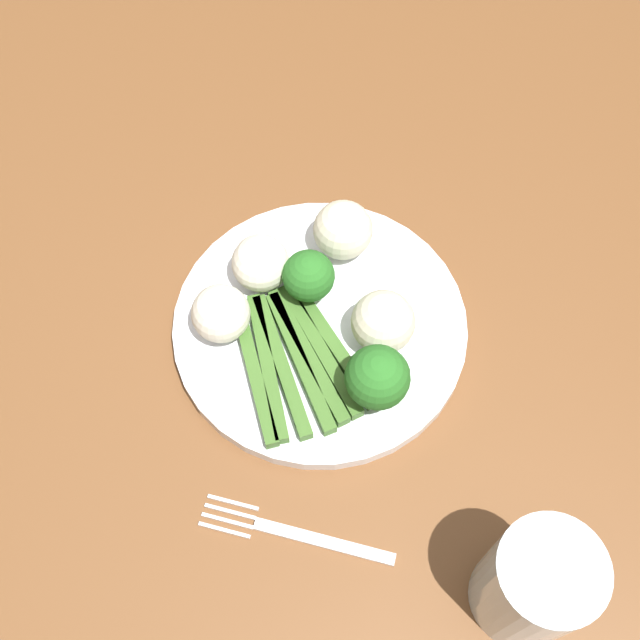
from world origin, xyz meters
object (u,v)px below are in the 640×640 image
(cauliflower_edge, at_px, (383,322))
(broccoli_left, at_px, (308,277))
(broccoli_back, at_px, (377,378))
(water_glass, at_px, (534,584))
(dining_table, at_px, (311,347))
(asparagus_bundle, at_px, (294,359))
(cauliflower_near_fork, at_px, (261,263))
(fork, at_px, (294,534))
(cauliflower_outer_edge, at_px, (221,314))
(plate, at_px, (320,326))
(cauliflower_front_left, at_px, (343,230))

(cauliflower_edge, bearing_deg, broccoli_left, 62.38)
(broccoli_back, xyz_separation_m, water_glass, (-0.16, -0.13, 0.00))
(dining_table, bearing_deg, asparagus_bundle, 175.60)
(cauliflower_near_fork, height_order, fork, cauliflower_near_fork)
(broccoli_back, height_order, cauliflower_outer_edge, broccoli_back)
(fork, bearing_deg, asparagus_bundle, -74.69)
(plate, xyz_separation_m, water_glass, (-0.22, -0.18, 0.05))
(asparagus_bundle, relative_size, water_glass, 1.44)
(broccoli_back, bearing_deg, cauliflower_outer_edge, 69.38)
(dining_table, xyz_separation_m, fork, (-0.23, -0.01, 0.11))
(asparagus_bundle, height_order, fork, asparagus_bundle)
(plate, xyz_separation_m, cauliflower_near_fork, (0.04, 0.06, 0.03))
(cauliflower_near_fork, relative_size, water_glass, 0.47)
(dining_table, height_order, plate, plate)
(broccoli_left, relative_size, cauliflower_edge, 1.02)
(cauliflower_front_left, bearing_deg, cauliflower_edge, -154.98)
(dining_table, bearing_deg, water_glass, -142.70)
(water_glass, bearing_deg, cauliflower_near_fork, 42.35)
(cauliflower_front_left, distance_m, water_glass, 0.35)
(cauliflower_outer_edge, xyz_separation_m, water_glass, (-0.21, -0.27, 0.02))
(dining_table, height_order, cauliflower_edge, cauliflower_edge)
(asparagus_bundle, xyz_separation_m, cauliflower_near_fork, (0.08, 0.04, 0.02))
(broccoli_left, xyz_separation_m, cauliflower_outer_edge, (-0.04, 0.07, -0.01))
(broccoli_back, bearing_deg, asparagus_bundle, 70.67)
(fork, bearing_deg, dining_table, -78.35)
(cauliflower_front_left, height_order, cauliflower_outer_edge, cauliflower_front_left)
(cauliflower_edge, bearing_deg, cauliflower_near_fork, 66.46)
(water_glass, bearing_deg, cauliflower_outer_edge, 52.23)
(plate, relative_size, water_glass, 2.36)
(plate, relative_size, cauliflower_front_left, 4.80)
(cauliflower_near_fork, distance_m, cauliflower_edge, 0.13)
(cauliflower_front_left, xyz_separation_m, cauliflower_outer_edge, (-0.10, 0.10, -0.00))
(broccoli_back, xyz_separation_m, cauliflower_outer_edge, (0.05, 0.14, -0.01))
(dining_table, xyz_separation_m, water_glass, (-0.26, -0.20, 0.17))
(dining_table, relative_size, cauliflower_near_fork, 22.71)
(dining_table, height_order, cauliflower_near_fork, cauliflower_near_fork)
(asparagus_bundle, relative_size, broccoli_left, 2.82)
(broccoli_left, height_order, cauliflower_edge, broccoli_left)
(broccoli_back, height_order, fork, broccoli_back)
(dining_table, relative_size, cauliflower_edge, 21.27)
(dining_table, distance_m, asparagus_bundle, 0.15)
(cauliflower_edge, distance_m, fork, 0.20)
(cauliflower_front_left, bearing_deg, water_glass, -151.30)
(cauliflower_outer_edge, bearing_deg, asparagus_bundle, -111.99)
(broccoli_left, xyz_separation_m, cauliflower_edge, (-0.04, -0.07, -0.00))
(asparagus_bundle, bearing_deg, cauliflower_outer_edge, -139.98)
(dining_table, relative_size, cauliflower_outer_edge, 23.05)
(cauliflower_near_fork, distance_m, cauliflower_outer_edge, 0.06)
(cauliflower_near_fork, bearing_deg, broccoli_left, -106.77)
(water_glass, bearing_deg, dining_table, 37.30)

